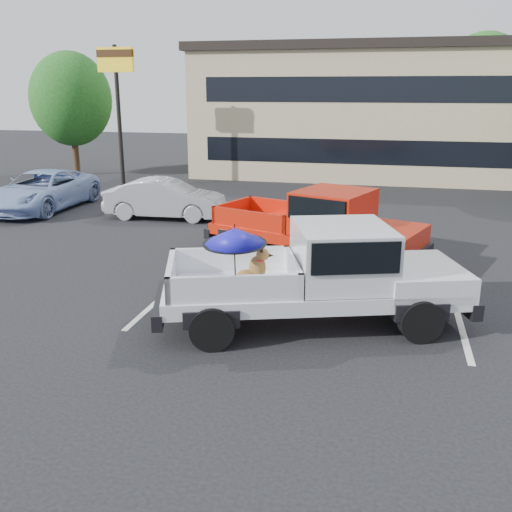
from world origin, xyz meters
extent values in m
plane|color=black|center=(0.00, 0.00, 0.00)|extent=(90.00, 90.00, 0.00)
cube|color=silver|center=(-3.00, 2.00, 0.00)|extent=(0.12, 5.00, 0.01)
cube|color=silver|center=(3.00, 2.00, 0.00)|extent=(0.12, 5.00, 0.01)
cube|color=tan|center=(2.00, 21.00, 3.00)|extent=(20.00, 8.00, 6.00)
cube|color=black|center=(2.00, 21.00, 6.10)|extent=(20.40, 8.40, 0.40)
cube|color=black|center=(2.00, 17.02, 1.50)|extent=(18.00, 0.08, 1.10)
cube|color=black|center=(2.00, 17.02, 4.20)|extent=(18.00, 0.08, 1.10)
cylinder|color=black|center=(-10.00, 14.00, 3.00)|extent=(0.18, 0.18, 6.00)
cube|color=yellow|center=(-10.00, 14.00, 5.40)|extent=(1.60, 0.18, 1.00)
cube|color=#381E0C|center=(-10.00, 14.00, 5.65)|extent=(1.60, 0.22, 0.30)
cylinder|color=#332114|center=(-14.00, 17.00, 1.21)|extent=(0.32, 0.32, 2.42)
ellipsoid|color=#1C4E16|center=(-14.00, 17.00, 3.74)|extent=(3.96, 3.96, 4.55)
cylinder|color=#332114|center=(6.00, 24.00, 1.43)|extent=(0.32, 0.32, 2.86)
ellipsoid|color=#1C4E16|center=(6.00, 24.00, 4.42)|extent=(4.68, 4.68, 5.38)
cylinder|color=black|center=(-1.21, -0.86, 0.38)|extent=(0.81, 0.50, 0.76)
cylinder|color=black|center=(-1.79, 0.89, 0.38)|extent=(0.81, 0.50, 0.76)
cylinder|color=black|center=(2.21, 0.27, 0.38)|extent=(0.81, 0.50, 0.76)
cylinder|color=black|center=(1.63, 2.02, 0.38)|extent=(0.81, 0.50, 0.76)
cube|color=white|center=(0.26, 0.60, 0.67)|extent=(5.72, 3.51, 0.28)
cube|color=white|center=(2.16, 1.22, 0.88)|extent=(2.03, 2.29, 0.46)
cube|color=black|center=(2.87, 1.46, 0.50)|extent=(0.80, 1.92, 0.30)
cube|color=black|center=(-2.35, -0.26, 0.50)|extent=(0.78, 1.92, 0.28)
cube|color=white|center=(0.78, 0.77, 1.35)|extent=(2.14, 2.26, 1.05)
cube|color=black|center=(0.78, 0.77, 1.55)|extent=(2.03, 2.31, 0.55)
cube|color=black|center=(-1.12, 0.14, 0.73)|extent=(2.76, 2.47, 0.10)
cube|color=white|center=(-1.39, 0.97, 1.03)|extent=(2.22, 0.81, 0.50)
cube|color=white|center=(-0.85, -0.68, 1.03)|extent=(2.22, 0.81, 0.50)
cube|color=white|center=(-2.16, -0.20, 1.03)|extent=(0.67, 1.78, 0.50)
cube|color=white|center=(-0.07, 0.49, 1.03)|extent=(0.67, 1.78, 0.50)
ellipsoid|color=brown|center=(-0.84, 0.19, 0.94)|extent=(0.59, 0.54, 0.33)
cylinder|color=brown|center=(-0.57, 0.19, 0.90)|extent=(0.07, 0.07, 0.24)
cylinder|color=brown|center=(-0.62, 0.35, 0.90)|extent=(0.07, 0.07, 0.24)
ellipsoid|color=brown|center=(-0.68, 0.24, 1.15)|extent=(0.38, 0.36, 0.44)
cylinder|color=red|center=(-0.66, 0.25, 1.29)|extent=(0.21, 0.21, 0.04)
sphere|color=brown|center=(-0.59, 0.27, 1.39)|extent=(0.23, 0.23, 0.23)
cone|color=black|center=(-0.46, 0.31, 1.37)|extent=(0.19, 0.16, 0.11)
cone|color=black|center=(-0.59, 0.21, 1.51)|extent=(0.08, 0.08, 0.12)
cone|color=black|center=(-0.63, 0.32, 1.51)|extent=(0.08, 0.08, 0.12)
cylinder|color=brown|center=(-1.02, 0.13, 0.84)|extent=(0.29, 0.05, 0.10)
cylinder|color=black|center=(-0.95, -0.28, 1.31)|extent=(0.02, 0.10, 1.05)
cone|color=#1B15BD|center=(-0.95, -0.28, 1.85)|extent=(1.10, 1.12, 0.36)
cylinder|color=black|center=(-0.95, -0.28, 2.01)|extent=(0.02, 0.02, 0.10)
cylinder|color=black|center=(-0.95, -0.28, 1.72)|extent=(1.10, 1.10, 0.09)
cylinder|color=black|center=(-2.29, 4.58, 0.37)|extent=(0.80, 0.52, 0.75)
cylinder|color=black|center=(-1.67, 6.28, 0.37)|extent=(0.80, 0.52, 0.75)
cylinder|color=black|center=(1.03, 3.36, 0.37)|extent=(0.80, 0.52, 0.75)
cylinder|color=black|center=(1.66, 5.06, 0.37)|extent=(0.80, 0.52, 0.75)
cube|color=red|center=(-0.27, 4.80, 0.66)|extent=(5.63, 3.60, 0.28)
cube|color=red|center=(1.58, 4.12, 0.87)|extent=(2.04, 2.28, 0.45)
cube|color=black|center=(2.27, 3.87, 0.49)|extent=(0.85, 1.88, 0.30)
cube|color=black|center=(-2.81, 5.74, 0.49)|extent=(0.83, 1.87, 0.28)
cube|color=red|center=(0.24, 4.62, 1.33)|extent=(2.15, 2.26, 1.03)
cube|color=black|center=(0.24, 4.62, 1.53)|extent=(2.04, 2.30, 0.54)
cube|color=black|center=(-1.61, 5.29, 0.72)|extent=(2.75, 2.48, 0.10)
cube|color=red|center=(-1.32, 6.10, 1.01)|extent=(2.16, 0.87, 0.49)
cube|color=red|center=(-1.91, 4.49, 1.01)|extent=(2.16, 0.87, 0.49)
cube|color=red|center=(-2.63, 5.67, 1.01)|extent=(0.72, 1.73, 0.49)
cube|color=red|center=(-0.60, 4.92, 1.01)|extent=(0.72, 1.73, 0.49)
imported|color=#9EA1A5|center=(-5.79, 8.52, 0.66)|extent=(4.09, 1.59, 1.33)
imported|color=#8DA2D2|center=(-10.67, 8.84, 0.70)|extent=(2.34, 5.04, 1.40)
camera|label=1|loc=(1.52, -9.26, 4.24)|focal=40.00mm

